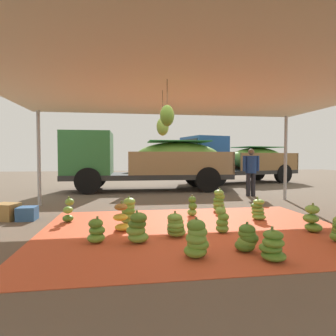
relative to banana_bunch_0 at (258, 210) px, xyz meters
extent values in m
plane|color=brown|center=(-1.58, 2.33, -0.22)|extent=(40.00, 40.00, 0.00)
cube|color=#D1512D|center=(-1.58, -0.67, -0.22)|extent=(5.86, 4.23, 0.01)
cylinder|color=#9EA0A5|center=(-5.38, 2.63, 1.14)|extent=(0.10, 0.10, 2.72)
cylinder|color=#9EA0A5|center=(2.22, 2.63, 1.14)|extent=(0.10, 0.10, 2.72)
cube|color=beige|center=(-1.58, -0.67, 2.52)|extent=(8.00, 7.00, 0.06)
cylinder|color=#4C422D|center=(-2.18, -0.32, 2.24)|extent=(0.01, 0.01, 0.51)
ellipsoid|color=#6B9E38|center=(-2.18, -0.32, 1.78)|extent=(0.24, 0.24, 0.36)
cylinder|color=#4C422D|center=(-2.21, -1.12, 2.29)|extent=(0.01, 0.01, 0.41)
ellipsoid|color=#60932D|center=(-2.21, -1.12, 1.88)|extent=(0.24, 0.24, 0.36)
ellipsoid|color=#75A83D|center=(0.01, -0.02, -0.15)|extent=(0.40, 0.40, 0.13)
ellipsoid|color=#6B9E38|center=(0.01, 0.03, -0.07)|extent=(0.40, 0.40, 0.13)
ellipsoid|color=#75A83D|center=(0.00, 0.01, 0.02)|extent=(0.39, 0.39, 0.13)
ellipsoid|color=#477523|center=(-0.03, 0.00, 0.10)|extent=(0.28, 0.28, 0.13)
ellipsoid|color=#75A83D|center=(0.01, -0.02, 0.18)|extent=(0.25, 0.25, 0.13)
cylinder|color=olive|center=(-0.02, 0.00, 0.24)|extent=(0.04, 0.04, 0.12)
ellipsoid|color=#6B9E38|center=(-2.85, 0.00, -0.13)|extent=(0.35, 0.35, 0.17)
ellipsoid|color=#6B9E38|center=(-2.88, -0.01, -0.03)|extent=(0.41, 0.41, 0.17)
ellipsoid|color=#518428|center=(-2.86, -0.02, 0.06)|extent=(0.35, 0.35, 0.17)
ellipsoid|color=#75A83D|center=(-2.86, 0.01, 0.16)|extent=(0.35, 0.35, 0.17)
ellipsoid|color=#75A83D|center=(-2.84, -0.01, 0.25)|extent=(0.31, 0.31, 0.17)
cylinder|color=olive|center=(-2.85, -0.01, 0.31)|extent=(0.04, 0.04, 0.12)
ellipsoid|color=#75A83D|center=(-2.03, -1.04, -0.14)|extent=(0.41, 0.41, 0.15)
ellipsoid|color=#518428|center=(-2.05, -1.07, -0.07)|extent=(0.37, 0.37, 0.15)
ellipsoid|color=#6B9E38|center=(-2.05, -1.07, -0.01)|extent=(0.31, 0.31, 0.15)
ellipsoid|color=#6B9E38|center=(-2.05, -1.04, 0.06)|extent=(0.40, 0.40, 0.15)
ellipsoid|color=#6B9E38|center=(-2.06, -1.06, 0.12)|extent=(0.37, 0.37, 0.15)
cylinder|color=olive|center=(-2.06, -1.05, 0.18)|extent=(0.04, 0.04, 0.12)
ellipsoid|color=#60932D|center=(-0.53, 1.08, -0.13)|extent=(0.44, 0.44, 0.16)
ellipsoid|color=#6B9E38|center=(-0.54, 1.09, -0.04)|extent=(0.35, 0.35, 0.16)
ellipsoid|color=#477523|center=(-0.54, 1.12, 0.06)|extent=(0.38, 0.38, 0.16)
ellipsoid|color=#60932D|center=(-0.51, 1.12, 0.16)|extent=(0.38, 0.38, 0.16)
ellipsoid|color=#75A83D|center=(-0.54, 1.10, 0.25)|extent=(0.31, 0.31, 0.16)
cylinder|color=olive|center=(-0.52, 1.10, 0.31)|extent=(0.04, 0.04, 0.12)
ellipsoid|color=#518428|center=(-0.93, -2.36, -0.15)|extent=(0.41, 0.41, 0.13)
ellipsoid|color=#518428|center=(-0.96, -2.32, -0.05)|extent=(0.43, 0.43, 0.13)
ellipsoid|color=#60932D|center=(-0.94, -2.37, 0.04)|extent=(0.41, 0.41, 0.13)
ellipsoid|color=#518428|center=(-0.93, -2.34, 0.13)|extent=(0.38, 0.38, 0.13)
cylinder|color=olive|center=(-0.95, -2.34, 0.19)|extent=(0.04, 0.04, 0.12)
ellipsoid|color=#6B9E38|center=(-2.71, -1.29, -0.13)|extent=(0.42, 0.42, 0.17)
ellipsoid|color=#6B9E38|center=(-2.74, -1.29, -0.02)|extent=(0.32, 0.32, 0.17)
ellipsoid|color=#477523|center=(-2.72, -1.28, 0.09)|extent=(0.41, 0.41, 0.17)
ellipsoid|color=#477523|center=(-2.70, -1.32, 0.20)|extent=(0.29, 0.29, 0.17)
cylinder|color=olive|center=(-2.73, -1.30, 0.26)|extent=(0.04, 0.04, 0.12)
ellipsoid|color=#6B9E38|center=(-1.16, -0.94, -0.13)|extent=(0.29, 0.29, 0.16)
ellipsoid|color=#60932D|center=(-1.16, -0.93, -0.03)|extent=(0.29, 0.29, 0.16)
ellipsoid|color=#60932D|center=(-1.13, -0.93, 0.08)|extent=(0.23, 0.23, 0.16)
ellipsoid|color=#75A83D|center=(-1.17, -0.90, 0.18)|extent=(0.22, 0.22, 0.16)
cylinder|color=olive|center=(-1.15, -0.92, 0.24)|extent=(0.04, 0.04, 0.12)
ellipsoid|color=gold|center=(-2.97, -0.51, -0.15)|extent=(0.40, 0.40, 0.13)
ellipsoid|color=gold|center=(-3.01, -0.53, 0.05)|extent=(0.36, 0.36, 0.13)
ellipsoid|color=#996628|center=(-3.00, -0.52, 0.24)|extent=(0.35, 0.35, 0.13)
cylinder|color=olive|center=(-2.99, -0.54, 0.30)|extent=(0.04, 0.04, 0.12)
ellipsoid|color=#60932D|center=(-1.95, -2.08, -0.12)|extent=(0.39, 0.39, 0.18)
ellipsoid|color=#60932D|center=(-1.90, -2.07, -0.04)|extent=(0.42, 0.42, 0.18)
ellipsoid|color=#6B9E38|center=(-1.94, -2.09, 0.05)|extent=(0.40, 0.40, 0.18)
ellipsoid|color=#6B9E38|center=(-1.91, -2.07, 0.14)|extent=(0.34, 0.34, 0.18)
ellipsoid|color=#518428|center=(-1.93, -2.07, 0.23)|extent=(0.33, 0.33, 0.18)
cylinder|color=olive|center=(-1.93, -2.07, 0.29)|extent=(0.04, 0.04, 0.12)
ellipsoid|color=#477523|center=(-1.16, -1.95, -0.13)|extent=(0.34, 0.34, 0.17)
ellipsoid|color=#6B9E38|center=(-1.13, -1.95, -0.07)|extent=(0.36, 0.36, 0.17)
ellipsoid|color=#477523|center=(-1.10, -1.97, -0.01)|extent=(0.37, 0.37, 0.17)
ellipsoid|color=#518428|center=(-1.13, -1.95, 0.05)|extent=(0.26, 0.26, 0.17)
ellipsoid|color=#477523|center=(-1.13, -1.95, 0.11)|extent=(0.29, 0.29, 0.17)
cylinder|color=olive|center=(-1.13, -1.96, 0.17)|extent=(0.04, 0.04, 0.12)
ellipsoid|color=#60932D|center=(0.55, -1.12, -0.13)|extent=(0.39, 0.39, 0.17)
ellipsoid|color=#6B9E38|center=(0.50, -1.11, 0.04)|extent=(0.38, 0.38, 0.17)
ellipsoid|color=#75A83D|center=(0.51, -1.13, 0.21)|extent=(0.34, 0.34, 0.17)
cylinder|color=olive|center=(0.52, -1.14, 0.27)|extent=(0.04, 0.04, 0.12)
ellipsoid|color=#75A83D|center=(-1.37, 0.58, -0.13)|extent=(0.31, 0.31, 0.17)
ellipsoid|color=#477523|center=(-1.36, 0.56, 0.02)|extent=(0.25, 0.25, 0.17)
ellipsoid|color=#477523|center=(-1.36, 0.60, 0.17)|extent=(0.23, 0.23, 0.17)
cylinder|color=olive|center=(-1.37, 0.57, 0.23)|extent=(0.04, 0.04, 0.12)
ellipsoid|color=#60932D|center=(-3.39, -1.21, -0.13)|extent=(0.31, 0.31, 0.16)
ellipsoid|color=#518428|center=(-3.37, -1.19, -0.02)|extent=(0.28, 0.28, 0.16)
ellipsoid|color=#518428|center=(-3.39, -1.20, 0.10)|extent=(0.33, 0.33, 0.16)
cylinder|color=olive|center=(-3.36, -1.22, 0.16)|extent=(0.04, 0.04, 0.12)
ellipsoid|color=#477523|center=(-4.14, 0.37, -0.14)|extent=(0.32, 0.32, 0.15)
ellipsoid|color=#75A83D|center=(-4.14, 0.38, 0.04)|extent=(0.27, 0.27, 0.15)
ellipsoid|color=#6B9E38|center=(-4.10, 0.34, 0.22)|extent=(0.24, 0.24, 0.15)
cylinder|color=olive|center=(-4.12, 0.36, 0.28)|extent=(0.04, 0.04, 0.12)
cube|color=#2D2D2D|center=(-2.02, 5.91, 0.38)|extent=(6.78, 2.33, 0.20)
cube|color=#2D6B33|center=(-4.45, 5.95, 1.33)|extent=(1.92, 2.09, 1.70)
cube|color=#232D38|center=(-5.40, 5.96, 1.67)|extent=(0.05, 1.79, 0.75)
cube|color=#99754C|center=(-0.75, 4.82, 0.93)|extent=(4.19, 0.13, 0.90)
cube|color=#99754C|center=(-0.72, 6.98, 0.93)|extent=(4.19, 0.13, 0.90)
cube|color=#99754C|center=(1.32, 5.87, 0.93)|extent=(0.11, 2.24, 0.90)
ellipsoid|color=#6B9E38|center=(-0.73, 5.90, 1.14)|extent=(3.71, 1.93, 1.32)
cube|color=#237533|center=(-0.73, 5.90, 1.82)|extent=(2.53, 1.74, 0.04)
cylinder|color=black|center=(-4.33, 4.92, 0.28)|extent=(1.00, 0.29, 1.00)
cylinder|color=black|center=(-4.30, 6.96, 0.28)|extent=(1.00, 0.29, 1.00)
cylinder|color=black|center=(0.27, 4.86, 0.28)|extent=(1.00, 0.29, 1.00)
cylinder|color=black|center=(0.29, 6.90, 0.28)|extent=(1.00, 0.29, 1.00)
cube|color=#2D2D2D|center=(3.06, 8.43, 0.38)|extent=(6.46, 3.70, 0.20)
cube|color=#1E4C93|center=(0.94, 7.87, 1.33)|extent=(2.17, 2.41, 1.70)
cube|color=#232D38|center=(0.11, 7.65, 1.67)|extent=(0.48, 1.72, 0.75)
cube|color=olive|center=(4.46, 7.70, 0.93)|extent=(3.67, 1.04, 0.90)
cube|color=olive|center=(3.91, 9.76, 0.93)|extent=(3.67, 1.04, 0.90)
cube|color=olive|center=(5.97, 9.20, 0.93)|extent=(0.64, 2.16, 0.90)
ellipsoid|color=#6B9E38|center=(4.18, 8.73, 1.08)|extent=(3.69, 2.65, 1.20)
cube|color=#237533|center=(4.18, 8.73, 1.70)|extent=(2.62, 2.21, 0.04)
cylinder|color=black|center=(1.32, 6.93, 0.28)|extent=(1.04, 0.53, 1.00)
cylinder|color=black|center=(0.80, 8.88, 0.28)|extent=(1.04, 0.53, 1.00)
cylinder|color=black|center=(5.32, 7.99, 0.28)|extent=(1.04, 0.53, 1.00)
cylinder|color=black|center=(4.81, 9.94, 0.28)|extent=(1.04, 0.53, 1.00)
cylinder|color=#26262D|center=(1.39, 3.59, 0.19)|extent=(0.15, 0.15, 0.82)
cylinder|color=#26262D|center=(1.57, 3.59, 0.19)|extent=(0.15, 0.15, 0.82)
cylinder|color=navy|center=(1.48, 3.59, 0.91)|extent=(0.38, 0.38, 0.62)
cylinder|color=navy|center=(1.23, 3.59, 0.95)|extent=(0.12, 0.12, 0.55)
cylinder|color=navy|center=(1.73, 3.59, 0.95)|extent=(0.12, 0.12, 0.55)
sphere|color=brown|center=(1.48, 3.59, 1.35)|extent=(0.22, 0.22, 0.22)
cube|color=olive|center=(-5.55, 0.80, -0.04)|extent=(0.59, 0.54, 0.37)
cube|color=#335B8E|center=(-5.08, 0.72, -0.07)|extent=(0.39, 0.38, 0.30)
camera|label=1|loc=(-2.88, -5.84, 1.19)|focal=29.99mm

